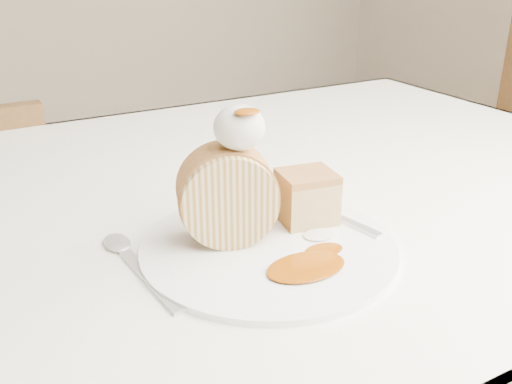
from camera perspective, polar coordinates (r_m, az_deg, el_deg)
table at (r=0.82m, az=-4.05°, el=-5.65°), size 1.40×0.90×0.75m
plate at (r=0.63m, az=1.24°, el=-5.51°), size 0.33×0.33×0.01m
roulade_slice at (r=0.62m, az=-2.84°, el=-0.39°), size 0.12×0.09×0.10m
cake_chunk at (r=0.68m, az=5.07°, el=-0.79°), size 0.07×0.07×0.05m
whipped_cream at (r=0.59m, az=-1.69°, el=6.46°), size 0.05×0.05×0.05m
caramel_drizzle at (r=0.57m, az=-0.91°, el=8.62°), size 0.03×0.02×0.01m
caramel_pool at (r=0.59m, az=5.02°, el=-7.44°), size 0.10×0.07×0.00m
fork at (r=0.69m, az=8.41°, el=-2.61°), size 0.05×0.17×0.00m
spoon at (r=0.59m, az=-10.57°, el=-8.59°), size 0.04×0.17×0.00m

